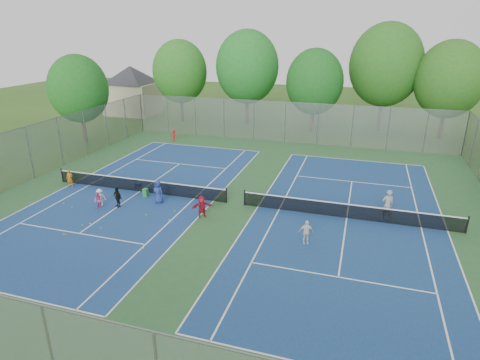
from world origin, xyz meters
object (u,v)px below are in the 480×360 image
Objects in this scene: net_right at (347,211)px; ball_hopper at (146,193)px; net_left at (139,186)px; ball_crate at (139,185)px; instructor at (387,205)px.

net_right is 21.95× the size of ball_hopper.
ball_hopper is at bearing -37.86° from net_left.
ball_crate is 0.20× the size of instructor.
ball_hopper is (-13.12, -0.68, -0.16)m from net_right.
instructor is at bearing 12.86° from net_right.
net_left is at bearing -14.18° from instructor.
net_left is 34.62× the size of ball_crate.
net_left reaches higher than ball_crate.
net_right is 34.62× the size of ball_crate.
net_left is at bearing 180.00° from net_right.
instructor reaches higher than ball_crate.
net_right is 6.78× the size of instructor.
net_right reaches higher than ball_crate.
ball_crate is at bearing 134.21° from ball_hopper.
net_left reaches higher than ball_hopper.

